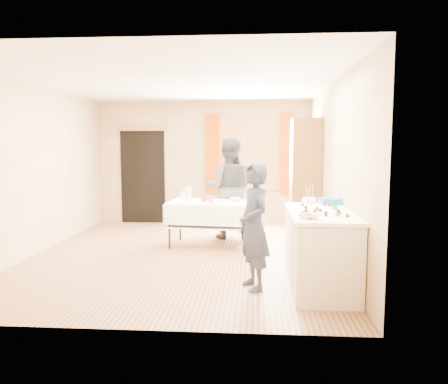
# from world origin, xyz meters

# --- Properties ---
(floor) EXTENTS (4.50, 5.50, 0.02)m
(floor) POSITION_xyz_m (0.00, 0.00, -0.01)
(floor) COLOR #9E7047
(floor) RESTS_ON ground
(ceiling) EXTENTS (4.50, 5.50, 0.02)m
(ceiling) POSITION_xyz_m (0.00, 0.00, 2.61)
(ceiling) COLOR white
(ceiling) RESTS_ON floor
(wall_back) EXTENTS (4.50, 0.02, 2.60)m
(wall_back) POSITION_xyz_m (0.00, 2.76, 1.30)
(wall_back) COLOR tan
(wall_back) RESTS_ON floor
(wall_front) EXTENTS (4.50, 0.02, 2.60)m
(wall_front) POSITION_xyz_m (0.00, -2.76, 1.30)
(wall_front) COLOR tan
(wall_front) RESTS_ON floor
(wall_left) EXTENTS (0.02, 5.50, 2.60)m
(wall_left) POSITION_xyz_m (-2.26, 0.00, 1.30)
(wall_left) COLOR tan
(wall_left) RESTS_ON floor
(wall_right) EXTENTS (0.02, 5.50, 2.60)m
(wall_right) POSITION_xyz_m (2.26, 0.00, 1.30)
(wall_right) COLOR tan
(wall_right) RESTS_ON floor
(window_frame) EXTENTS (1.32, 0.06, 1.52)m
(window_frame) POSITION_xyz_m (1.00, 2.72, 1.50)
(window_frame) COLOR olive
(window_frame) RESTS_ON wall_back
(window_pane) EXTENTS (1.20, 0.02, 1.40)m
(window_pane) POSITION_xyz_m (1.00, 2.71, 1.50)
(window_pane) COLOR white
(window_pane) RESTS_ON wall_back
(curtain_left) EXTENTS (0.28, 0.06, 1.65)m
(curtain_left) POSITION_xyz_m (0.22, 2.67, 1.50)
(curtain_left) COLOR #A54103
(curtain_left) RESTS_ON wall_back
(curtain_right) EXTENTS (0.28, 0.06, 1.65)m
(curtain_right) POSITION_xyz_m (1.78, 2.67, 1.50)
(curtain_right) COLOR #A54103
(curtain_right) RESTS_ON wall_back
(doorway) EXTENTS (0.95, 0.04, 2.00)m
(doorway) POSITION_xyz_m (-1.30, 2.73, 1.00)
(doorway) COLOR black
(doorway) RESTS_ON floor
(door_lintel) EXTENTS (1.05, 0.06, 0.08)m
(door_lintel) POSITION_xyz_m (-1.30, 2.70, 2.02)
(door_lintel) COLOR olive
(door_lintel) RESTS_ON wall_back
(cabinet) EXTENTS (0.50, 0.60, 2.13)m
(cabinet) POSITION_xyz_m (1.99, 1.15, 1.07)
(cabinet) COLOR brown
(cabinet) RESTS_ON floor
(counter) EXTENTS (0.75, 1.59, 0.91)m
(counter) POSITION_xyz_m (1.89, -1.39, 0.45)
(counter) COLOR beige
(counter) RESTS_ON floor
(party_table) EXTENTS (1.66, 0.97, 0.75)m
(party_table) POSITION_xyz_m (0.48, 0.63, 0.45)
(party_table) COLOR black
(party_table) RESTS_ON floor
(chair) EXTENTS (0.50, 0.50, 1.05)m
(chair) POSITION_xyz_m (0.67, 1.56, 0.31)
(chair) COLOR black
(chair) RESTS_ON floor
(girl) EXTENTS (0.80, 0.74, 1.49)m
(girl) POSITION_xyz_m (1.11, -1.50, 0.74)
(girl) COLOR #252A41
(girl) RESTS_ON floor
(woman) EXTENTS (1.01, 0.85, 1.81)m
(woman) POSITION_xyz_m (0.65, 1.27, 0.90)
(woman) COLOR black
(woman) RESTS_ON floor
(soda_can) EXTENTS (0.08, 0.08, 0.12)m
(soda_can) POSITION_xyz_m (2.07, -1.23, 0.97)
(soda_can) COLOR #0B9D35
(soda_can) RESTS_ON counter
(mixing_bowl) EXTENTS (0.33, 0.33, 0.05)m
(mixing_bowl) POSITION_xyz_m (1.69, -1.90, 0.94)
(mixing_bowl) COLOR white
(mixing_bowl) RESTS_ON counter
(foam_block) EXTENTS (0.18, 0.15, 0.08)m
(foam_block) POSITION_xyz_m (1.83, -0.74, 0.95)
(foam_block) COLOR white
(foam_block) RESTS_ON counter
(blue_basket) EXTENTS (0.34, 0.26, 0.08)m
(blue_basket) POSITION_xyz_m (2.12, -0.76, 0.95)
(blue_basket) COLOR blue
(blue_basket) RESTS_ON counter
(pitcher) EXTENTS (0.15, 0.15, 0.22)m
(pitcher) POSITION_xyz_m (0.02, 0.59, 0.86)
(pitcher) COLOR silver
(pitcher) RESTS_ON party_table
(cup_red) EXTENTS (0.21, 0.21, 0.11)m
(cup_red) POSITION_xyz_m (0.27, 0.67, 0.81)
(cup_red) COLOR red
(cup_red) RESTS_ON party_table
(cup_rainbow) EXTENTS (0.18, 0.18, 0.11)m
(cup_rainbow) POSITION_xyz_m (0.40, 0.50, 0.81)
(cup_rainbow) COLOR red
(cup_rainbow) RESTS_ON party_table
(small_bowl) EXTENTS (0.20, 0.20, 0.06)m
(small_bowl) POSITION_xyz_m (0.80, 0.70, 0.78)
(small_bowl) COLOR white
(small_bowl) RESTS_ON party_table
(pastry_tray) EXTENTS (0.28, 0.20, 0.02)m
(pastry_tray) POSITION_xyz_m (0.95, 0.49, 0.76)
(pastry_tray) COLOR white
(pastry_tray) RESTS_ON party_table
(bottle) EXTENTS (0.12, 0.13, 0.16)m
(bottle) POSITION_xyz_m (-0.11, 0.83, 0.83)
(bottle) COLOR white
(bottle) RESTS_ON party_table
(cake_balls) EXTENTS (0.54, 1.05, 0.04)m
(cake_balls) POSITION_xyz_m (1.83, -1.56, 0.93)
(cake_balls) COLOR #3F2314
(cake_balls) RESTS_ON counter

